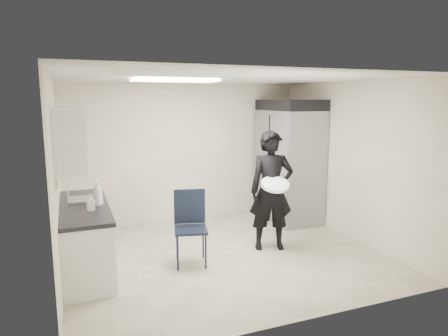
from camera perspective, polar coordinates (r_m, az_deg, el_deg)
name	(u,v)px	position (r m, az deg, el deg)	size (l,w,h in m)	color
floor	(224,254)	(6.14, 0.02, -12.25)	(4.50, 4.50, 0.00)	tan
ceiling	(224,78)	(5.70, 0.02, 12.75)	(4.50, 4.50, 0.00)	silver
back_wall	(186,153)	(7.66, -5.44, 2.19)	(4.50, 4.50, 0.00)	beige
left_wall	(56,181)	(5.40, -22.81, -1.71)	(4.00, 4.00, 0.00)	beige
right_wall	(351,161)	(6.92, 17.66, 0.96)	(4.00, 4.00, 0.00)	beige
ceiling_panel	(175,81)	(5.90, -7.00, 12.29)	(1.20, 0.60, 0.02)	white
lower_counter	(85,239)	(5.82, -19.21, -9.59)	(0.60, 1.90, 0.86)	silver
countertop	(83,207)	(5.69, -19.47, -5.25)	(0.64, 1.95, 0.05)	black
sink	(84,203)	(5.93, -19.35, -4.78)	(0.42, 0.40, 0.14)	gray
faucet	(68,194)	(5.90, -21.38, -3.49)	(0.02, 0.02, 0.24)	silver
upper_cabinets	(69,137)	(5.53, -21.31, 4.13)	(0.35, 1.80, 0.75)	silver
towel_dispenser	(65,144)	(6.69, -21.81, 3.20)	(0.22, 0.30, 0.35)	black
notice_sticker_left	(58,186)	(5.52, -22.68, -2.33)	(0.00, 0.12, 0.07)	yellow
notice_sticker_right	(58,186)	(5.72, -22.61, -2.32)	(0.00, 0.12, 0.07)	yellow
commercial_fridge	(289,166)	(7.75, 9.23, 0.33)	(0.80, 1.35, 2.10)	gray
fridge_compressor	(290,105)	(7.65, 9.47, 8.86)	(0.80, 1.35, 0.20)	black
folding_chair	(191,230)	(5.66, -4.78, -8.78)	(0.45, 0.45, 1.01)	black
man_tuxedo	(271,191)	(6.17, 6.78, -3.26)	(0.67, 0.45, 1.84)	black
bucket_lid	(275,184)	(5.90, 7.32, -2.35)	(0.41, 0.41, 0.05)	silver
soap_bottle_a	(98,193)	(5.56, -17.60, -3.42)	(0.13, 0.13, 0.34)	silver
soap_bottle_b	(90,202)	(5.36, -18.55, -4.68)	(0.09, 0.09, 0.21)	silver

